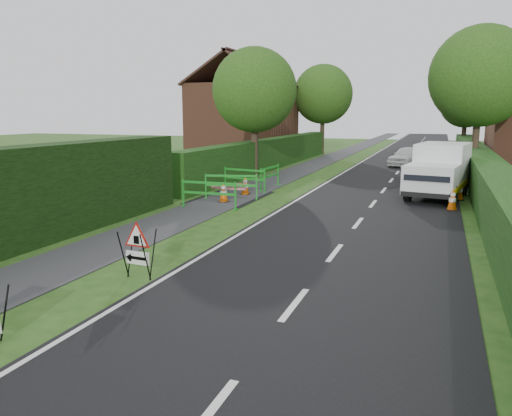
# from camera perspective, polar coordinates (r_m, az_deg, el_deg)

# --- Properties ---
(ground) EXTENTS (120.00, 120.00, 0.00)m
(ground) POSITION_cam_1_polar(r_m,az_deg,el_deg) (9.03, -13.16, -10.95)
(ground) COLOR #214614
(ground) RESTS_ON ground
(road_surface) EXTENTS (6.00, 90.00, 0.02)m
(road_surface) POSITION_cam_1_polar(r_m,az_deg,el_deg) (42.14, 17.32, 5.79)
(road_surface) COLOR black
(road_surface) RESTS_ON ground
(footpath) EXTENTS (2.00, 90.00, 0.02)m
(footpath) POSITION_cam_1_polar(r_m,az_deg,el_deg) (42.79, 9.91, 6.19)
(footpath) COLOR #2D2D30
(footpath) RESTS_ON ground
(hedge_west_far) EXTENTS (1.00, 24.00, 1.80)m
(hedge_west_far) POSITION_cam_1_polar(r_m,az_deg,el_deg) (30.72, 1.75, 4.59)
(hedge_west_far) COLOR #14380F
(hedge_west_far) RESTS_ON ground
(hedge_east) EXTENTS (1.20, 50.00, 1.50)m
(hedge_east) POSITION_cam_1_polar(r_m,az_deg,el_deg) (23.26, 24.48, 1.64)
(hedge_east) COLOR #14380F
(hedge_east) RESTS_ON ground
(house_west) EXTENTS (7.50, 7.40, 7.88)m
(house_west) POSITION_cam_1_polar(r_m,az_deg,el_deg) (39.78, -1.43, 10.18)
(house_west) COLOR brown
(house_west) RESTS_ON ground
(tree_nw) EXTENTS (4.40, 4.40, 6.70)m
(tree_nw) POSITION_cam_1_polar(r_m,az_deg,el_deg) (26.67, -0.18, 13.31)
(tree_nw) COLOR #2D2116
(tree_nw) RESTS_ON ground
(tree_ne) EXTENTS (5.20, 5.20, 7.79)m
(tree_ne) POSITION_cam_1_polar(r_m,az_deg,el_deg) (29.06, 24.29, 13.54)
(tree_ne) COLOR #2D2116
(tree_ne) RESTS_ON ground
(tree_fw) EXTENTS (4.80, 4.80, 7.24)m
(tree_fw) POSITION_cam_1_polar(r_m,az_deg,el_deg) (42.03, 7.68, 12.75)
(tree_fw) COLOR #2D2116
(tree_fw) RESTS_ON ground
(tree_fe) EXTENTS (4.20, 4.20, 6.33)m
(tree_fe) POSITION_cam_1_polar(r_m,az_deg,el_deg) (45.00, 22.90, 11.11)
(tree_fe) COLOR #2D2116
(tree_fe) RESTS_ON ground
(triangle_sign) EXTENTS (0.72, 0.72, 1.00)m
(triangle_sign) POSITION_cam_1_polar(r_m,az_deg,el_deg) (10.26, -13.57, -4.23)
(triangle_sign) COLOR black
(triangle_sign) RESTS_ON ground
(works_van) EXTENTS (2.54, 4.87, 2.12)m
(works_van) POSITION_cam_1_polar(r_m,az_deg,el_deg) (21.07, 20.23, 4.17)
(works_van) COLOR silver
(works_van) RESTS_ON ground
(traffic_cone_0) EXTENTS (0.38, 0.38, 0.79)m
(traffic_cone_0) POSITION_cam_1_polar(r_m,az_deg,el_deg) (18.41, 21.55, 0.92)
(traffic_cone_0) COLOR black
(traffic_cone_0) RESTS_ON ground
(traffic_cone_1) EXTENTS (0.38, 0.38, 0.79)m
(traffic_cone_1) POSITION_cam_1_polar(r_m,az_deg,el_deg) (20.80, 22.23, 1.93)
(traffic_cone_1) COLOR black
(traffic_cone_1) RESTS_ON ground
(traffic_cone_2) EXTENTS (0.38, 0.38, 0.79)m
(traffic_cone_2) POSITION_cam_1_polar(r_m,az_deg,el_deg) (23.07, 20.50, 2.84)
(traffic_cone_2) COLOR black
(traffic_cone_2) RESTS_ON ground
(traffic_cone_3) EXTENTS (0.38, 0.38, 0.79)m
(traffic_cone_3) POSITION_cam_1_polar(r_m,az_deg,el_deg) (18.76, -3.73, 1.83)
(traffic_cone_3) COLOR black
(traffic_cone_3) RESTS_ON ground
(traffic_cone_4) EXTENTS (0.38, 0.38, 0.79)m
(traffic_cone_4) POSITION_cam_1_polar(r_m,az_deg,el_deg) (20.45, -1.24, 2.59)
(traffic_cone_4) COLOR black
(traffic_cone_4) RESTS_ON ground
(ped_barrier_0) EXTENTS (2.07, 0.39, 1.00)m
(ped_barrier_0) POSITION_cam_1_polar(r_m,az_deg,el_deg) (17.50, -5.42, 1.94)
(ped_barrier_0) COLOR #198A20
(ped_barrier_0) RESTS_ON ground
(ped_barrier_1) EXTENTS (2.08, 0.86, 1.00)m
(ped_barrier_1) POSITION_cam_1_polar(r_m,az_deg,el_deg) (19.41, -2.87, 2.85)
(ped_barrier_1) COLOR #198A20
(ped_barrier_1) RESTS_ON ground
(ped_barrier_2) EXTENTS (2.09, 0.74, 1.00)m
(ped_barrier_2) POSITION_cam_1_polar(r_m,az_deg,el_deg) (21.39, -1.33, 3.59)
(ped_barrier_2) COLOR #198A20
(ped_barrier_2) RESTS_ON ground
(ped_barrier_3) EXTENTS (0.49, 2.08, 1.00)m
(ped_barrier_3) POSITION_cam_1_polar(r_m,az_deg,el_deg) (22.29, 1.60, 3.88)
(ped_barrier_3) COLOR #198A20
(ped_barrier_3) RESTS_ON ground
(redwhite_plank) EXTENTS (1.50, 0.05, 0.25)m
(redwhite_plank) POSITION_cam_1_polar(r_m,az_deg,el_deg) (19.92, -3.20, 1.22)
(redwhite_plank) COLOR red
(redwhite_plank) RESTS_ON ground
(hatchback_car) EXTENTS (2.52, 4.00, 1.27)m
(hatchback_car) POSITION_cam_1_polar(r_m,az_deg,el_deg) (33.12, 16.95, 5.69)
(hatchback_car) COLOR silver
(hatchback_car) RESTS_ON ground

